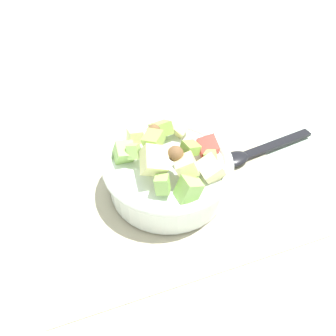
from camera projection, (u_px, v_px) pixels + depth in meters
name	position (u px, v px, depth m)	size (l,w,h in m)	color
ground_plane	(164.00, 194.00, 0.60)	(2.40, 2.40, 0.00)	silver
placemat	(164.00, 193.00, 0.60)	(0.43, 0.33, 0.01)	#BCB299
salad_bowl	(168.00, 171.00, 0.58)	(0.21, 0.21, 0.12)	white
serving_spoon	(252.00, 153.00, 0.66)	(0.21, 0.05, 0.01)	black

